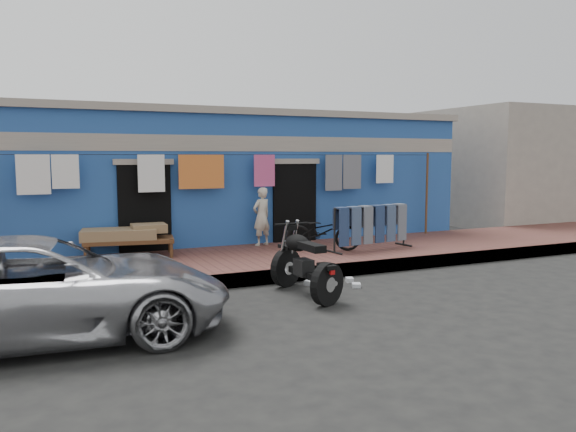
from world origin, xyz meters
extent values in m
plane|color=black|center=(0.00, 0.00, 0.00)|extent=(80.00, 80.00, 0.00)
cube|color=brown|center=(0.00, 3.00, 0.12)|extent=(28.00, 3.00, 0.25)
cube|color=gray|center=(0.00, 1.55, 0.12)|extent=(28.00, 0.10, 0.25)
cube|color=#264D97|center=(0.00, 7.00, 1.60)|extent=(12.00, 5.00, 3.20)
cube|color=#9E9384|center=(0.00, 4.56, 2.55)|extent=(12.00, 0.14, 0.35)
cube|color=#9E9384|center=(0.00, 7.00, 3.28)|extent=(12.20, 5.20, 0.16)
cube|color=black|center=(-2.20, 4.48, 1.05)|extent=(1.10, 0.10, 2.10)
cube|color=black|center=(1.30, 4.48, 1.05)|extent=(1.10, 0.10, 2.10)
cube|color=#9E9384|center=(11.00, 7.00, 1.90)|extent=(6.00, 5.00, 3.80)
cylinder|color=brown|center=(5.00, 4.25, 1.30)|extent=(0.06, 0.06, 2.10)
cylinder|color=black|center=(0.00, 4.25, 2.30)|extent=(10.00, 0.01, 0.01)
cube|color=silver|center=(-4.31, 4.25, 1.92)|extent=(0.60, 0.02, 0.76)
cube|color=silver|center=(-3.74, 4.25, 1.97)|extent=(0.50, 0.02, 0.66)
cube|color=silver|center=(-2.09, 4.25, 1.91)|extent=(0.55, 0.02, 0.78)
cube|color=#CC4C26|center=(-1.02, 4.25, 1.93)|extent=(1.00, 0.02, 0.73)
cube|color=#C3467B|center=(0.44, 4.25, 1.94)|extent=(0.50, 0.02, 0.71)
cube|color=slate|center=(2.23, 4.25, 1.87)|extent=(0.45, 0.02, 0.85)
cube|color=slate|center=(2.74, 4.25, 1.89)|extent=(0.50, 0.02, 0.82)
cube|color=silver|center=(3.68, 4.25, 1.95)|extent=(0.50, 0.02, 0.70)
imported|color=#B1B1B6|center=(-4.30, -0.10, 0.67)|extent=(4.86, 2.47, 1.33)
imported|color=beige|center=(0.35, 4.20, 0.91)|extent=(0.56, 0.46, 1.32)
imported|color=black|center=(1.29, 3.02, 0.76)|extent=(1.64, 1.26, 1.02)
cube|color=silver|center=(0.05, 1.18, 0.04)|extent=(0.24, 0.23, 0.08)
cube|color=silver|center=(0.81, 1.09, 0.04)|extent=(0.17, 0.19, 0.08)
cube|color=silver|center=(0.71, 0.69, 0.04)|extent=(0.20, 0.22, 0.07)
camera|label=1|loc=(-4.34, -7.51, 2.27)|focal=35.00mm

